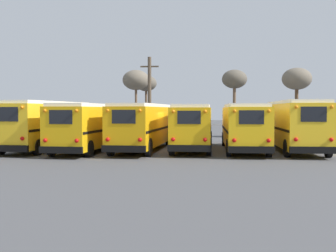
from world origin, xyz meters
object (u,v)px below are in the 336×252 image
(school_bus_0, at_px, (48,123))
(school_bus_4, at_px, (244,125))
(school_bus_5, at_px, (295,124))
(school_bus_3, at_px, (193,125))
(bare_tree_3, at_px, (297,80))
(school_bus_1, at_px, (91,125))
(bare_tree_0, at_px, (146,84))
(utility_pole, at_px, (150,96))
(bare_tree_2, at_px, (136,81))
(school_bus_2, at_px, (143,125))
(bare_tree_1, at_px, (234,80))

(school_bus_0, relative_size, school_bus_4, 1.08)
(school_bus_5, bearing_deg, school_bus_3, 177.94)
(school_bus_4, xyz_separation_m, bare_tree_3, (5.85, 13.07, 3.81))
(school_bus_1, xyz_separation_m, bare_tree_0, (0.29, 20.95, 3.91))
(school_bus_0, bearing_deg, school_bus_4, 0.17)
(school_bus_3, bearing_deg, school_bus_5, -2.06)
(school_bus_3, height_order, utility_pole, utility_pole)
(bare_tree_3, bearing_deg, school_bus_0, -145.32)
(school_bus_1, height_order, utility_pole, utility_pole)
(school_bus_4, bearing_deg, bare_tree_2, 120.67)
(bare_tree_0, relative_size, bare_tree_3, 1.00)
(school_bus_4, height_order, bare_tree_3, bare_tree_3)
(school_bus_2, height_order, bare_tree_2, bare_tree_2)
(utility_pole, bearing_deg, bare_tree_0, 101.70)
(school_bus_1, xyz_separation_m, school_bus_2, (3.27, 0.73, 0.02))
(school_bus_2, relative_size, bare_tree_1, 1.61)
(utility_pole, relative_size, bare_tree_2, 1.13)
(school_bus_1, bearing_deg, bare_tree_1, 56.05)
(bare_tree_0, distance_m, bare_tree_3, 16.90)
(bare_tree_1, bearing_deg, school_bus_0, -133.56)
(school_bus_1, distance_m, bare_tree_0, 21.32)
(utility_pole, height_order, bare_tree_1, utility_pole)
(school_bus_1, relative_size, bare_tree_3, 1.54)
(school_bus_1, distance_m, school_bus_2, 3.35)
(school_bus_2, height_order, school_bus_3, school_bus_2)
(school_bus_2, relative_size, school_bus_5, 1.05)
(school_bus_5, bearing_deg, school_bus_1, -175.32)
(school_bus_0, xyz_separation_m, bare_tree_2, (2.91, 17.22, 4.04))
(utility_pole, distance_m, bare_tree_0, 7.16)
(school_bus_2, xyz_separation_m, utility_pole, (-1.57, 13.38, 2.33))
(school_bus_0, relative_size, school_bus_1, 1.06)
(bare_tree_0, bearing_deg, school_bus_4, -64.57)
(utility_pole, bearing_deg, school_bus_0, -110.59)
(utility_pole, distance_m, bare_tree_3, 14.05)
(school_bus_0, relative_size, school_bus_5, 1.08)
(school_bus_0, relative_size, bare_tree_1, 1.65)
(utility_pole, bearing_deg, school_bus_2, -83.31)
(school_bus_1, height_order, school_bus_5, school_bus_5)
(bare_tree_2, bearing_deg, bare_tree_0, 77.21)
(school_bus_3, bearing_deg, bare_tree_1, 75.86)
(school_bus_0, distance_m, school_bus_1, 3.39)
(school_bus_0, bearing_deg, utility_pole, 69.41)
(school_bus_3, distance_m, bare_tree_0, 20.99)
(school_bus_1, bearing_deg, utility_pole, 83.12)
(school_bus_4, relative_size, bare_tree_1, 1.53)
(school_bus_1, xyz_separation_m, school_bus_4, (9.82, 0.91, 0.00))
(school_bus_4, relative_size, school_bus_5, 1.00)
(school_bus_4, bearing_deg, school_bus_2, -178.46)
(school_bus_4, xyz_separation_m, bare_tree_0, (-9.53, 20.05, 3.91))
(bare_tree_0, height_order, bare_tree_2, bare_tree_2)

